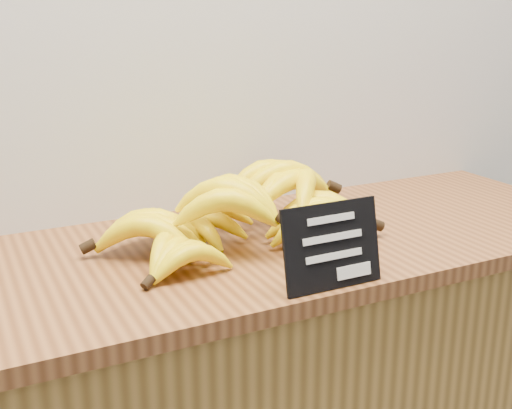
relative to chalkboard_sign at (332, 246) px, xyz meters
name	(u,v)px	position (x,y,z in m)	size (l,w,h in m)	color
counter_top	(244,250)	(-0.04, 0.24, -0.08)	(1.56, 0.54, 0.03)	brown
chalkboard_sign	(332,246)	(0.00, 0.00, 0.00)	(0.17, 0.01, 0.14)	black
banana_pile	(246,210)	(-0.03, 0.24, 0.00)	(0.54, 0.39, 0.13)	#FFE80A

